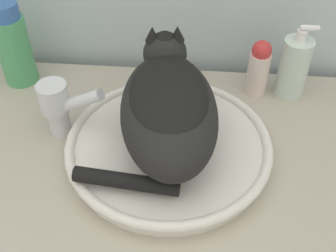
{
  "coord_description": "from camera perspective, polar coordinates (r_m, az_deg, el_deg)",
  "views": [
    {
      "loc": [
        0.1,
        -0.25,
        1.47
      ],
      "look_at": [
        0.05,
        0.31,
        0.95
      ],
      "focal_mm": 45.0,
      "sensor_mm": 36.0,
      "label": 1
    }
  ],
  "objects": [
    {
      "name": "sink_basin",
      "position": [
        0.83,
        0.1,
        -2.75
      ],
      "size": [
        0.4,
        0.4,
        0.04
      ],
      "color": "white",
      "rests_on": "vanity_counter"
    },
    {
      "name": "cat",
      "position": [
        0.76,
        -0.01,
        2.89
      ],
      "size": [
        0.27,
        0.34,
        0.17
      ],
      "rotation": [
        0.0,
        0.0,
        1.71
      ],
      "color": "black",
      "rests_on": "sink_basin"
    },
    {
      "name": "faucet",
      "position": [
        0.86,
        -14.53,
        2.74
      ],
      "size": [
        0.14,
        0.06,
        0.13
      ],
      "rotation": [
        0.0,
        0.0,
        -0.2
      ],
      "color": "silver",
      "rests_on": "vanity_counter"
    },
    {
      "name": "mouthwash_bottle",
      "position": [
        1.04,
        -20.23,
        10.2
      ],
      "size": [
        0.08,
        0.08,
        0.2
      ],
      "color": "#4CA366",
      "rests_on": "vanity_counter"
    },
    {
      "name": "deodorant_stick",
      "position": [
        0.97,
        12.19,
        7.72
      ],
      "size": [
        0.05,
        0.05,
        0.13
      ],
      "color": "silver",
      "rests_on": "vanity_counter"
    },
    {
      "name": "soap_pump_bottle",
      "position": [
        0.98,
        16.66,
        7.64
      ],
      "size": [
        0.06,
        0.06,
        0.18
      ],
      "color": "silver",
      "rests_on": "vanity_counter"
    }
  ]
}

